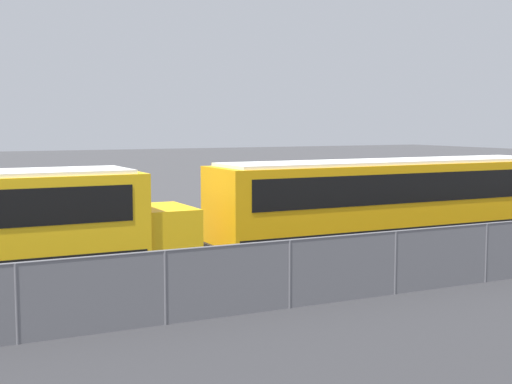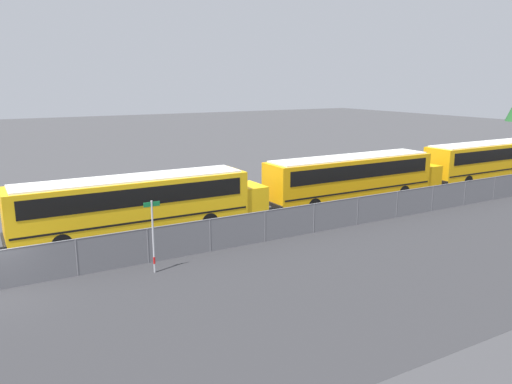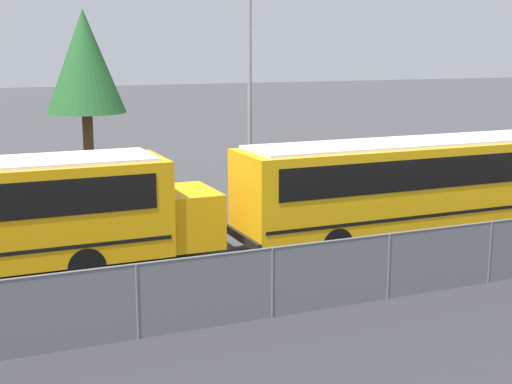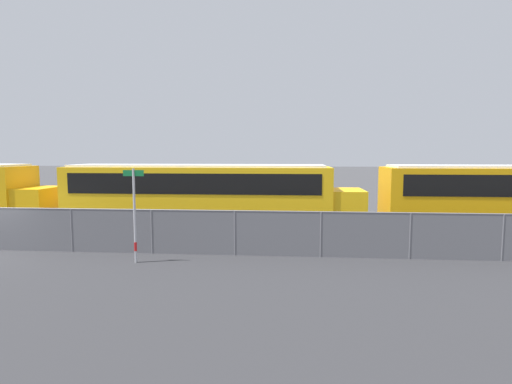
% 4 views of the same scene
% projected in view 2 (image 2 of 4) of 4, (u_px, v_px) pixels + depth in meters
% --- Properties ---
extents(road_strip, '(162.39, 12.00, 0.01)m').
position_uv_depth(road_strip, '(9.00, 364.00, 14.41)').
color(road_strip, '#2B2B2D').
rests_on(road_strip, ground_plane).
extents(school_bus_4, '(13.96, 2.54, 3.14)m').
position_uv_depth(school_bus_4, '(139.00, 200.00, 26.31)').
color(school_bus_4, yellow).
rests_on(school_bus_4, ground_plane).
extents(school_bus_5, '(13.96, 2.54, 3.14)m').
position_uv_depth(school_bus_5, '(354.00, 175.00, 33.50)').
color(school_bus_5, orange).
rests_on(school_bus_5, ground_plane).
extents(school_bus_6, '(13.96, 2.54, 3.14)m').
position_uv_depth(school_bus_6, '(490.00, 158.00, 40.88)').
color(school_bus_6, '#EDA80F').
rests_on(school_bus_6, ground_plane).
extents(street_sign, '(0.70, 0.09, 3.16)m').
position_uv_depth(street_sign, '(153.00, 235.00, 20.99)').
color(street_sign, '#B7B7BC').
rests_on(street_sign, ground_plane).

